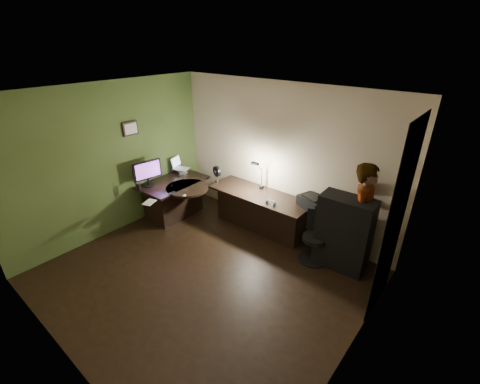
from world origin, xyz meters
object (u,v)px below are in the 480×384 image
Objects in this scene: cabinet at (343,233)px; desk_right at (259,211)px; person at (363,217)px; monitor at (148,177)px; desk_left at (175,199)px; office_chair at (315,238)px.

desk_right is at bearing 176.05° from cabinet.
cabinet is at bearing 131.87° from person.
cabinet is 0.69× the size of person.
monitor is 3.88m from person.
desk_left is 0.67× the size of desk_right.
cabinet is at bearing 25.76° from monitor.
office_chair reaches higher than desk_right.
person is at bearing 27.64° from monitor.
desk_right is 1.29m from office_chair.
monitor is (-0.22, -0.42, 0.56)m from desk_left.
cabinet reaches higher than desk_left.
desk_right is at bearing 39.81° from monitor.
cabinet is (1.65, -0.04, 0.23)m from desk_right.
monitor reaches higher than desk_right.
person reaches higher than office_chair.
office_chair is at bearing 117.92° from person.
person is (3.67, 1.25, -0.07)m from monitor.
office_chair is (-0.38, -0.16, -0.18)m from cabinet.
person is at bearing 43.39° from cabinet.
office_chair is (3.11, 0.90, -0.52)m from monitor.
desk_left is 0.75× the size of person.
office_chair is at bearing 7.54° from desk_left.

